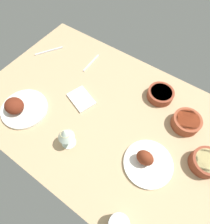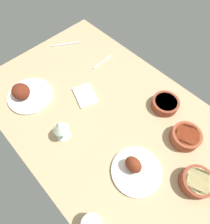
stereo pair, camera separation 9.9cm
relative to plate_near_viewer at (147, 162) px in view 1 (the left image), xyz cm
name	(u,v)px [view 1 (the left image)]	position (x,y,z in cm)	size (l,w,h in cm)	color
dining_table	(105,116)	(30.63, -10.56, -4.35)	(140.00, 90.00, 4.00)	tan
plate_near_viewer	(147,162)	(0.00, 0.00, 0.00)	(22.61, 22.61, 9.76)	white
plate_far_side	(20,107)	(68.62, 13.09, 0.23)	(24.53, 24.53, 8.75)	white
bowl_sauce	(186,122)	(-6.43, -28.71, 0.84)	(14.08, 14.08, 5.89)	brown
bowl_potatoes	(160,94)	(11.97, -37.09, 0.30)	(14.23, 14.23, 4.84)	brown
bowl_pasta	(206,162)	(-21.53, -14.45, 1.03)	(13.43, 13.43, 6.26)	brown
wine_glass	(65,134)	(35.78, 12.76, 7.57)	(7.60, 7.60, 14.00)	silver
folded_napkin	(82,99)	(46.69, -10.84, -1.75)	(14.59, 10.45, 1.20)	white
fork_loose	(49,51)	(87.97, -28.31, -1.95)	(18.69, 0.90, 0.80)	silver
spoon_loose	(91,63)	(58.81, -35.67, -1.95)	(16.33, 0.90, 0.80)	silver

